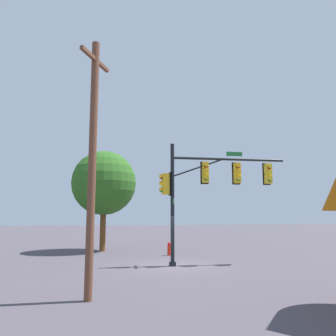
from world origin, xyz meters
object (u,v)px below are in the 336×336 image
object	(u,v)px
signal_pole_assembly	(210,181)
utility_pole	(92,160)
tree_mid	(104,183)
fire_hydrant	(169,249)

from	to	relation	value
signal_pole_assembly	utility_pole	size ratio (longest dim) A/B	0.83
signal_pole_assembly	utility_pole	distance (m)	8.49
tree_mid	fire_hydrant	bearing A→B (deg)	-36.67
signal_pole_assembly	utility_pole	bearing A→B (deg)	-133.62
utility_pole	tree_mid	world-z (taller)	utility_pole
tree_mid	signal_pole_assembly	bearing A→B (deg)	-52.84
fire_hydrant	signal_pole_assembly	bearing A→B (deg)	-71.82
utility_pole	tree_mid	distance (m)	13.62
signal_pole_assembly	tree_mid	bearing A→B (deg)	127.16
fire_hydrant	tree_mid	size ratio (longest dim) A/B	0.12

